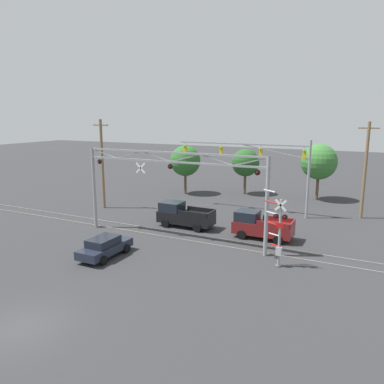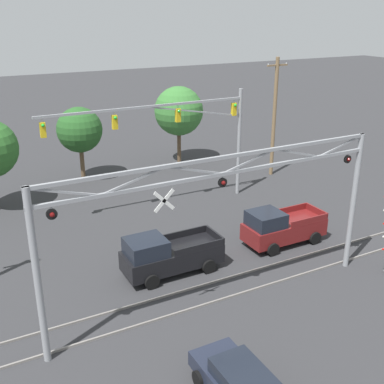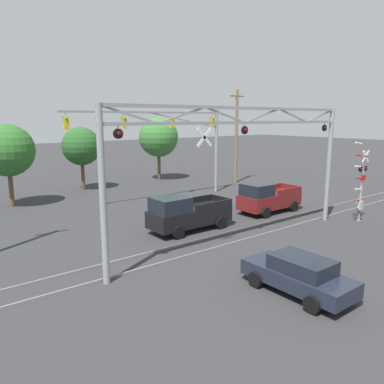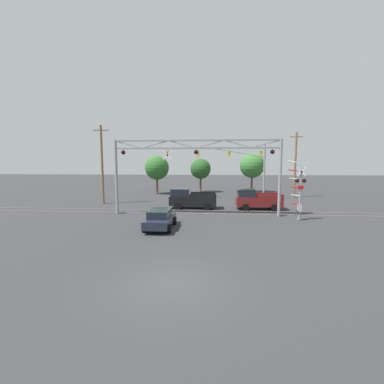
{
  "view_description": "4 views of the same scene",
  "coord_description": "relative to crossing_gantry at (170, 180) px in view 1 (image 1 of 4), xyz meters",
  "views": [
    {
      "loc": [
        13.96,
        -10.43,
        9.53
      ],
      "look_at": [
        0.92,
        15.63,
        3.57
      ],
      "focal_mm": 35.0,
      "sensor_mm": 36.0,
      "label": 1
    },
    {
      "loc": [
        -9.59,
        -1.58,
        12.26
      ],
      "look_at": [
        0.02,
        16.44,
        4.48
      ],
      "focal_mm": 45.0,
      "sensor_mm": 36.0,
      "label": 2
    },
    {
      "loc": [
        -13.32,
        0.96,
        6.36
      ],
      "look_at": [
        -2.03,
        15.34,
        2.73
      ],
      "focal_mm": 35.0,
      "sensor_mm": 36.0,
      "label": 3
    },
    {
      "loc": [
        1.55,
        -9.58,
        4.74
      ],
      "look_at": [
        -0.49,
        15.22,
        1.99
      ],
      "focal_mm": 24.0,
      "sensor_mm": 36.0,
      "label": 4
    }
  ],
  "objects": [
    {
      "name": "sedan_waiting",
      "position": [
        -2.28,
        -5.13,
        -4.02
      ],
      "size": [
        1.98,
        4.16,
        1.41
      ],
      "color": "#1E2333",
      "rests_on": "ground_plane"
    },
    {
      "name": "crossing_signal_mast",
      "position": [
        8.74,
        -1.52,
        -2.63
      ],
      "size": [
        1.57,
        0.35,
        5.0
      ],
      "color": "gray",
      "rests_on": "ground_plane"
    },
    {
      "name": "utility_pole_right",
      "position": [
        12.97,
        13.58,
        -0.09
      ],
      "size": [
        1.8,
        0.28,
        9.02
      ],
      "color": "brown",
      "rests_on": "ground_plane"
    },
    {
      "name": "background_tree_beyond_span",
      "position": [
        -7.19,
        16.2,
        -0.66
      ],
      "size": [
        3.73,
        3.73,
        5.97
      ],
      "color": "brown",
      "rests_on": "ground_plane"
    },
    {
      "name": "rail_track_far",
      "position": [
        0.01,
        1.72,
        -4.7
      ],
      "size": [
        80.0,
        0.08,
        0.1
      ],
      "primitive_type": "cube",
      "color": "gray",
      "rests_on": "ground_plane"
    },
    {
      "name": "rail_track_near",
      "position": [
        0.01,
        0.28,
        -4.7
      ],
      "size": [
        80.0,
        0.08,
        0.1
      ],
      "primitive_type": "cube",
      "color": "gray",
      "rests_on": "ground_plane"
    },
    {
      "name": "pickup_truck_lead",
      "position": [
        -0.81,
        3.6,
        -3.74
      ],
      "size": [
        4.93,
        2.11,
        2.1
      ],
      "color": "black",
      "rests_on": "ground_plane"
    },
    {
      "name": "crossing_gantry",
      "position": [
        0.0,
        0.0,
        0.0
      ],
      "size": [
        15.26,
        0.29,
        6.89
      ],
      "color": "gray",
      "rests_on": "ground_plane"
    },
    {
      "name": "background_tree_far_right_verge",
      "position": [
        -0.52,
        19.3,
        -0.86
      ],
      "size": [
        3.37,
        3.37,
        5.59
      ],
      "color": "brown",
      "rests_on": "ground_plane"
    },
    {
      "name": "ground_plane",
      "position": [
        0.01,
        -13.8,
        -4.75
      ],
      "size": [
        200.0,
        200.0,
        0.0
      ],
      "primitive_type": "plane",
      "color": "#303033"
    },
    {
      "name": "traffic_signal_span",
      "position": [
        4.53,
        11.3,
        0.51
      ],
      "size": [
        13.56,
        0.39,
        7.37
      ],
      "color": "gray",
      "rests_on": "ground_plane"
    },
    {
      "name": "background_tree_far_left_verge",
      "position": [
        7.99,
        19.86,
        -0.35
      ],
      "size": [
        4.04,
        4.04,
        6.43
      ],
      "color": "brown",
      "rests_on": "ground_plane"
    },
    {
      "name": "utility_pole_left",
      "position": [
        -11.44,
        5.89,
        -0.01
      ],
      "size": [
        1.8,
        0.28,
        9.18
      ],
      "color": "brown",
      "rests_on": "ground_plane"
    },
    {
      "name": "pickup_truck_following",
      "position": [
        6.08,
        3.55,
        -3.74
      ],
      "size": [
        4.65,
        2.11,
        2.1
      ],
      "color": "maroon",
      "rests_on": "ground_plane"
    }
  ]
}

